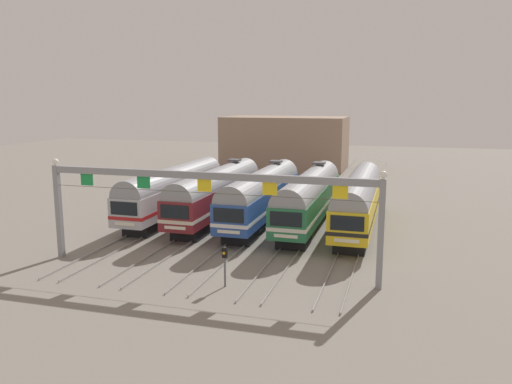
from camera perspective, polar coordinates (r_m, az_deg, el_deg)
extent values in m
plane|color=gray|center=(45.91, 0.65, -3.48)|extent=(160.00, 160.00, 0.00)
cube|color=gray|center=(64.49, -3.18, 0.62)|extent=(0.07, 70.00, 0.15)
cube|color=gray|center=(64.04, -1.97, 0.56)|extent=(0.07, 70.00, 0.15)
cube|color=gray|center=(63.23, 0.45, 0.44)|extent=(0.07, 70.00, 0.15)
cube|color=gray|center=(62.86, 1.71, 0.37)|extent=(0.07, 70.00, 0.15)
cube|color=gray|center=(62.23, 4.21, 0.25)|extent=(0.07, 70.00, 0.15)
cube|color=gray|center=(61.96, 5.51, 0.18)|extent=(0.07, 70.00, 0.15)
cube|color=gray|center=(61.51, 8.08, 0.05)|extent=(0.07, 70.00, 0.15)
cube|color=gray|center=(61.33, 9.40, -0.02)|extent=(0.07, 70.00, 0.15)
cube|color=gray|center=(61.08, 12.02, -0.15)|extent=(0.07, 70.00, 0.15)
cube|color=gray|center=(61.00, 13.36, -0.22)|extent=(0.07, 70.00, 0.15)
cube|color=#B2B5BA|center=(48.35, -9.07, -0.20)|extent=(2.85, 18.00, 2.35)
cube|color=#B21E1E|center=(48.42, -9.06, -0.61)|extent=(2.88, 18.02, 0.28)
cylinder|color=gray|center=(48.15, -9.11, 1.17)|extent=(2.74, 17.64, 2.74)
cube|color=black|center=(40.45, -14.52, -1.79)|extent=(2.28, 0.06, 1.03)
cube|color=silver|center=(40.72, -14.44, -3.48)|extent=(1.71, 0.05, 0.24)
cube|color=black|center=(43.23, -12.56, -3.89)|extent=(2.28, 2.60, 1.05)
cube|color=black|center=(54.33, -6.20, -0.79)|extent=(2.28, 2.60, 1.05)
cube|color=maroon|center=(46.72, -4.36, -0.47)|extent=(2.85, 18.00, 2.35)
cube|color=beige|center=(46.79, -4.35, -0.89)|extent=(2.88, 18.02, 0.28)
cylinder|color=gray|center=(46.51, -4.38, 0.95)|extent=(2.74, 17.64, 2.74)
cube|color=black|center=(38.49, -9.07, -2.20)|extent=(2.28, 0.06, 1.03)
cube|color=silver|center=(38.77, -9.02, -3.97)|extent=(1.71, 0.05, 0.24)
cube|color=black|center=(41.40, -7.39, -4.35)|extent=(2.28, 2.60, 1.05)
cube|color=black|center=(52.88, -1.95, -1.04)|extent=(2.28, 2.60, 1.05)
cube|color=#4C4C51|center=(51.00, -2.42, 3.56)|extent=(1.10, 1.10, 0.20)
cube|color=#284C9E|center=(45.43, 0.66, -0.75)|extent=(2.85, 18.00, 2.35)
cube|color=white|center=(45.50, 0.66, -1.19)|extent=(2.88, 18.02, 0.28)
cylinder|color=gray|center=(45.22, 0.66, 0.71)|extent=(2.74, 17.64, 2.74)
cube|color=black|center=(36.91, -3.10, -2.63)|extent=(2.28, 0.06, 1.03)
cube|color=silver|center=(37.20, -3.08, -4.46)|extent=(1.71, 0.05, 0.24)
cube|color=black|center=(39.94, -1.78, -4.82)|extent=(2.28, 2.60, 1.05)
cube|color=black|center=(51.74, 2.52, -1.30)|extent=(2.28, 2.60, 1.05)
cube|color=#4C4C51|center=(49.82, 2.22, 3.40)|extent=(1.10, 1.10, 0.20)
cube|color=#236B42|center=(44.50, 5.93, -1.04)|extent=(2.85, 18.00, 2.35)
cube|color=silver|center=(44.57, 5.92, -1.48)|extent=(2.88, 18.02, 0.28)
cylinder|color=gray|center=(44.29, 5.96, 0.45)|extent=(2.74, 17.64, 2.74)
cube|color=black|center=(35.76, 3.34, -3.05)|extent=(2.28, 0.06, 1.03)
cube|color=silver|center=(36.07, 3.32, -4.94)|extent=(1.71, 0.05, 0.24)
cube|color=black|center=(38.88, 4.21, -5.27)|extent=(2.28, 2.60, 1.05)
cube|color=black|center=(50.93, 7.17, -1.56)|extent=(2.28, 2.60, 1.05)
cube|color=#4C4C51|center=(48.98, 7.05, 3.21)|extent=(1.10, 1.10, 0.20)
cube|color=gold|center=(43.97, 11.37, -1.33)|extent=(2.85, 18.00, 2.35)
cube|color=black|center=(44.04, 11.36, -1.78)|extent=(2.88, 18.02, 0.28)
cylinder|color=gray|center=(43.75, 11.43, 0.18)|extent=(2.74, 17.64, 2.74)
cube|color=black|center=(35.10, 10.12, -3.46)|extent=(2.28, 0.06, 1.03)
cube|color=silver|center=(35.41, 10.06, -5.38)|extent=(1.71, 0.05, 0.24)
cube|color=black|center=(38.27, 10.46, -5.67)|extent=(2.28, 2.60, 1.05)
cube|color=black|center=(50.47, 11.93, -1.82)|extent=(2.28, 2.60, 1.05)
cube|color=gray|center=(38.04, -21.11, -2.07)|extent=(0.36, 0.36, 6.50)
cube|color=gray|center=(30.47, 13.74, -4.65)|extent=(0.36, 0.36, 6.50)
cube|color=gray|center=(32.12, -5.79, 1.84)|extent=(21.76, 0.32, 0.44)
cube|color=#198C3F|center=(36.22, -18.32, 1.34)|extent=(0.90, 0.08, 0.80)
cube|color=#198C3F|center=(34.02, -12.41, 1.06)|extent=(0.90, 0.08, 0.80)
cube|color=yellow|center=(32.22, -5.77, 0.75)|extent=(0.90, 0.08, 0.80)
cube|color=yellow|center=(30.90, 1.55, 0.38)|extent=(0.90, 0.08, 0.80)
cube|color=yellow|center=(30.13, 9.37, -0.01)|extent=(0.90, 0.08, 0.80)
sphere|color=white|center=(37.48, -21.45, 3.16)|extent=(0.44, 0.44, 0.44)
sphere|color=white|center=(29.77, 14.03, 1.88)|extent=(0.44, 0.44, 0.44)
cylinder|color=#3F382D|center=(32.30, -5.76, -0.09)|extent=(21.76, 0.03, 0.03)
cylinder|color=#59595E|center=(30.50, -3.49, -8.32)|extent=(0.12, 0.12, 2.45)
cube|color=black|center=(30.23, -3.51, -6.75)|extent=(0.28, 0.24, 0.60)
sphere|color=orange|center=(30.10, -3.60, -6.82)|extent=(0.18, 0.18, 0.18)
cube|color=gray|center=(81.52, 3.28, 5.50)|extent=(18.98, 10.00, 8.16)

